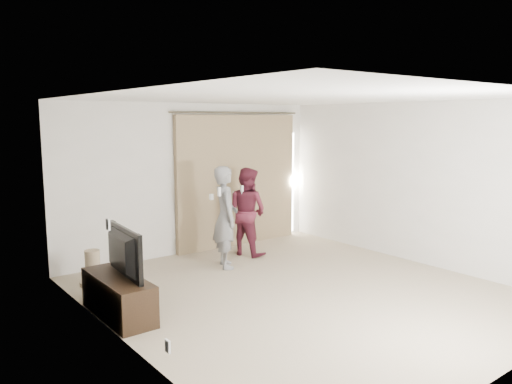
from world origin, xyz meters
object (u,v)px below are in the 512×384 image
tv_console (118,296)px  tv (117,253)px  person_man (225,217)px  person_woman (247,211)px

tv_console → tv: (0.00, -0.00, 0.53)m
tv → person_man: person_man is taller
person_woman → tv_console: bearing=-156.3°
tv → person_woman: person_woman is taller
tv_console → person_woman: bearing=23.7°
tv → person_woman: bearing=-61.9°
person_man → person_woman: size_ratio=1.06×
tv_console → person_man: 2.38m
tv → person_man: size_ratio=0.63×
tv → person_woman: (2.86, 1.26, -0.02)m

